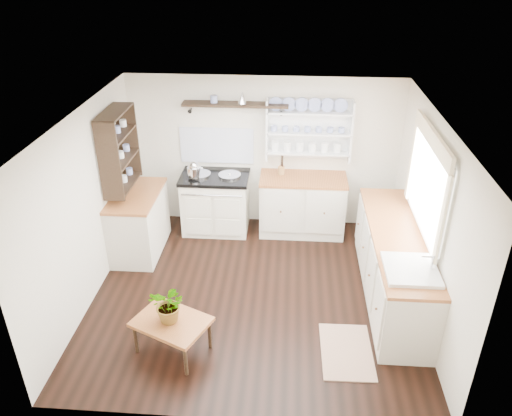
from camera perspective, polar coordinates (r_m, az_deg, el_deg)
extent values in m
cube|color=black|center=(6.43, -0.21, -9.72)|extent=(4.00, 3.80, 0.01)
cube|color=#EDE4CD|center=(7.50, 0.90, 6.34)|extent=(4.00, 0.02, 2.30)
cube|color=#EDE4CD|center=(5.99, 19.21, -1.38)|extent=(0.02, 3.80, 2.30)
cube|color=#EDE4CD|center=(6.25, -18.83, -0.04)|extent=(0.02, 3.80, 2.30)
cube|color=white|center=(5.32, -0.25, 10.13)|extent=(4.00, 3.80, 0.01)
cube|color=white|center=(5.96, 19.05, 2.27)|extent=(0.04, 1.40, 1.00)
cube|color=white|center=(5.95, 18.86, 2.28)|extent=(0.02, 1.50, 1.10)
cube|color=#FFF8CB|center=(5.73, 19.57, 7.49)|extent=(0.04, 1.55, 0.18)
cube|color=white|center=(7.58, -4.61, 0.44)|extent=(0.97, 0.63, 0.85)
cube|color=black|center=(7.38, -4.74, 3.53)|extent=(1.01, 0.67, 0.05)
cylinder|color=silver|center=(7.40, -6.46, 3.86)|extent=(0.33, 0.33, 0.03)
cylinder|color=silver|center=(7.33, -3.04, 3.77)|extent=(0.33, 0.33, 0.03)
cylinder|color=silver|center=(7.12, -5.12, 1.44)|extent=(0.87, 0.02, 0.02)
cube|color=beige|center=(7.52, 5.29, 0.30)|extent=(1.25, 0.60, 0.88)
cube|color=brown|center=(7.33, 5.44, 3.34)|extent=(1.27, 0.63, 0.04)
cube|color=beige|center=(6.37, 15.38, -6.41)|extent=(0.60, 2.40, 0.88)
cube|color=brown|center=(6.14, 15.90, -3.03)|extent=(0.62, 2.43, 0.04)
cube|color=white|center=(5.57, 17.12, -7.75)|extent=(0.55, 0.60, 0.28)
cylinder|color=silver|center=(5.51, 19.44, -6.06)|extent=(0.02, 0.02, 0.22)
cube|color=beige|center=(7.22, -13.23, -1.68)|extent=(0.60, 1.10, 0.88)
cube|color=brown|center=(7.02, -13.63, 1.43)|extent=(0.62, 1.13, 0.04)
cube|color=white|center=(7.34, 6.05, 9.00)|extent=(1.20, 0.03, 0.90)
cube|color=white|center=(7.25, 6.06, 8.76)|extent=(1.20, 0.22, 0.02)
cylinder|color=navy|center=(7.17, 6.17, 10.82)|extent=(0.20, 0.02, 0.20)
cube|color=black|center=(7.16, -2.39, 11.75)|extent=(1.50, 0.24, 0.04)
cone|color=black|center=(7.35, -7.44, 11.10)|extent=(0.06, 0.20, 0.06)
cone|color=black|center=(7.21, 2.93, 10.96)|extent=(0.06, 0.20, 0.06)
cube|color=black|center=(6.79, -15.40, 6.50)|extent=(0.28, 0.80, 1.05)
cylinder|color=olive|center=(7.36, 2.91, 4.32)|extent=(0.10, 0.10, 0.12)
cube|color=brown|center=(5.49, -9.65, -12.72)|extent=(0.92, 0.81, 0.04)
cylinder|color=black|center=(5.68, -13.59, -14.34)|extent=(0.04, 0.04, 0.37)
cylinder|color=black|center=(5.92, -10.75, -11.92)|extent=(0.04, 0.04, 0.37)
cylinder|color=black|center=(5.35, -8.04, -16.93)|extent=(0.04, 0.04, 0.37)
cylinder|color=black|center=(5.61, -5.31, -14.19)|extent=(0.04, 0.04, 0.37)
imported|color=#3F7233|center=(5.35, -9.85, -10.84)|extent=(0.49, 0.47, 0.42)
cube|color=#926A55|center=(5.74, 10.30, -15.82)|extent=(0.57, 0.86, 0.02)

